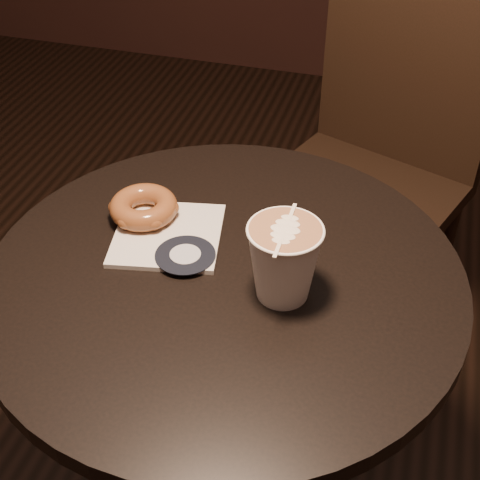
# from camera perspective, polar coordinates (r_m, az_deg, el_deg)

# --- Properties ---
(cafe_table) EXTENTS (0.70, 0.70, 0.75)m
(cafe_table) POSITION_cam_1_polar(r_m,az_deg,el_deg) (1.11, -1.19, -10.21)
(cafe_table) COLOR black
(cafe_table) RESTS_ON ground
(chair) EXTENTS (0.55, 0.55, 1.08)m
(chair) POSITION_cam_1_polar(r_m,az_deg,el_deg) (1.61, 12.02, 8.73)
(chair) COLOR black
(chair) RESTS_ON ground
(pastry_bag) EXTENTS (0.19, 0.19, 0.01)m
(pastry_bag) POSITION_cam_1_polar(r_m,az_deg,el_deg) (1.03, -6.17, 0.43)
(pastry_bag) COLOR silver
(pastry_bag) RESTS_ON cafe_table
(doughnut) EXTENTS (0.11, 0.11, 0.03)m
(doughnut) POSITION_cam_1_polar(r_m,az_deg,el_deg) (1.06, -8.23, 2.80)
(doughnut) COLOR brown
(doughnut) RESTS_ON pastry_bag
(latte_cup) EXTENTS (0.10, 0.10, 0.11)m
(latte_cup) POSITION_cam_1_polar(r_m,az_deg,el_deg) (0.90, 3.75, -1.91)
(latte_cup) COLOR white
(latte_cup) RESTS_ON cafe_table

